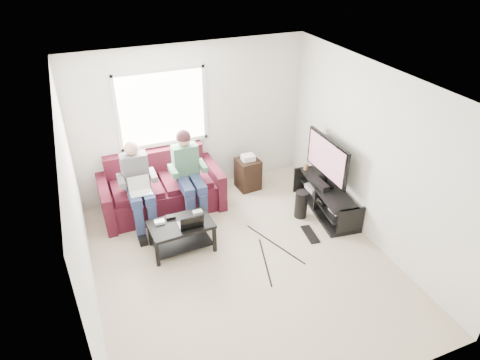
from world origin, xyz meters
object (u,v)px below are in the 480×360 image
tv (327,159)px  subwoofer (301,204)px  coffee_table (181,230)px  end_table (248,173)px  sofa (161,190)px  tv_stand (326,200)px

tv → subwoofer: size_ratio=2.35×
coffee_table → end_table: end_table is taller
sofa → coffee_table: (0.02, -1.18, -0.00)m
tv_stand → subwoofer: bearing=178.2°
end_table → tv: bearing=-49.6°
tv_stand → tv: tv is taller
coffee_table → end_table: (1.57, 1.21, -0.03)m
tv_stand → tv: size_ratio=1.35×
coffee_table → subwoofer: bearing=1.4°
sofa → end_table: (1.59, 0.03, -0.04)m
coffee_table → tv: bearing=3.1°
sofa → tv: tv is taller
subwoofer → end_table: end_table is taller
tv → end_table: 1.54m
coffee_table → subwoofer: size_ratio=2.00×
subwoofer → end_table: (-0.45, 1.16, 0.07)m
tv → subwoofer: bearing=-169.5°
sofa → coffee_table: sofa is taller
tv_stand → sofa: bearing=155.5°
sofa → tv: (2.50, -1.04, 0.60)m
subwoofer → tv_stand: bearing=-1.8°
coffee_table → tv_stand: (2.48, 0.04, -0.12)m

